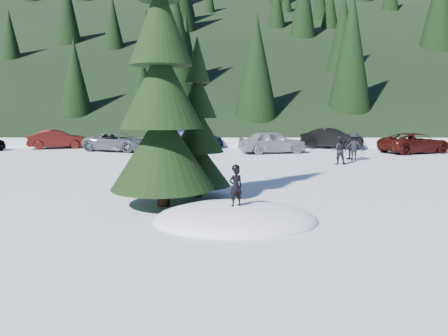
{
  "coord_description": "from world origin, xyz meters",
  "views": [
    {
      "loc": [
        -0.27,
        -11.49,
        3.03
      ],
      "look_at": [
        -0.32,
        2.48,
        1.1
      ],
      "focal_mm": 35.0,
      "sensor_mm": 36.0,
      "label": 1
    }
  ],
  "objects_px": {
    "car_3": "(190,138)",
    "car_6": "(415,143)",
    "car_5": "(332,138)",
    "adult_1": "(351,146)",
    "car_1": "(58,139)",
    "car_2": "(118,142)",
    "adult_0": "(339,150)",
    "spruce_tall": "(162,98)",
    "spruce_short": "(198,136)",
    "car_4": "(272,142)",
    "child_skier": "(236,187)",
    "adult_2": "(354,147)"
  },
  "relations": [
    {
      "from": "adult_2",
      "to": "car_4",
      "type": "bearing_deg",
      "value": -29.06
    },
    {
      "from": "child_skier",
      "to": "adult_0",
      "type": "height_order",
      "value": "adult_0"
    },
    {
      "from": "spruce_short",
      "to": "car_4",
      "type": "bearing_deg",
      "value": 74.37
    },
    {
      "from": "car_2",
      "to": "car_4",
      "type": "xyz_separation_m",
      "value": [
        10.71,
        -1.3,
        0.09
      ]
    },
    {
      "from": "child_skier",
      "to": "car_6",
      "type": "xyz_separation_m",
      "value": [
        12.5,
        18.2,
        -0.31
      ]
    },
    {
      "from": "car_5",
      "to": "adult_1",
      "type": "bearing_deg",
      "value": -165.47
    },
    {
      "from": "spruce_short",
      "to": "car_4",
      "type": "distance_m",
      "value": 15.18
    },
    {
      "from": "spruce_tall",
      "to": "adult_0",
      "type": "bearing_deg",
      "value": 51.49
    },
    {
      "from": "car_3",
      "to": "car_6",
      "type": "distance_m",
      "value": 16.02
    },
    {
      "from": "child_skier",
      "to": "car_1",
      "type": "xyz_separation_m",
      "value": [
        -12.86,
        21.42,
        -0.29
      ]
    },
    {
      "from": "car_1",
      "to": "car_3",
      "type": "bearing_deg",
      "value": -104.62
    },
    {
      "from": "spruce_tall",
      "to": "car_3",
      "type": "distance_m",
      "value": 20.39
    },
    {
      "from": "spruce_tall",
      "to": "car_1",
      "type": "bearing_deg",
      "value": 118.88
    },
    {
      "from": "spruce_tall",
      "to": "car_6",
      "type": "xyz_separation_m",
      "value": [
        14.7,
        16.12,
        -2.64
      ]
    },
    {
      "from": "spruce_short",
      "to": "spruce_tall",
      "type": "bearing_deg",
      "value": -125.54
    },
    {
      "from": "car_2",
      "to": "car_6",
      "type": "relative_size",
      "value": 0.99
    },
    {
      "from": "spruce_short",
      "to": "car_6",
      "type": "xyz_separation_m",
      "value": [
        13.7,
        14.72,
        -1.42
      ]
    },
    {
      "from": "child_skier",
      "to": "adult_0",
      "type": "distance_m",
      "value": 13.5
    },
    {
      "from": "spruce_tall",
      "to": "adult_1",
      "type": "bearing_deg",
      "value": 52.94
    },
    {
      "from": "spruce_short",
      "to": "adult_0",
      "type": "height_order",
      "value": "spruce_short"
    },
    {
      "from": "car_4",
      "to": "car_6",
      "type": "distance_m",
      "value": 9.63
    },
    {
      "from": "car_5",
      "to": "car_4",
      "type": "bearing_deg",
      "value": 145.09
    },
    {
      "from": "adult_0",
      "to": "car_5",
      "type": "xyz_separation_m",
      "value": [
        1.89,
        9.35,
        -0.02
      ]
    },
    {
      "from": "car_1",
      "to": "car_6",
      "type": "distance_m",
      "value": 25.57
    },
    {
      "from": "adult_0",
      "to": "adult_2",
      "type": "height_order",
      "value": "adult_2"
    },
    {
      "from": "car_2",
      "to": "car_6",
      "type": "bearing_deg",
      "value": -74.3
    },
    {
      "from": "car_5",
      "to": "adult_2",
      "type": "bearing_deg",
      "value": -165.02
    },
    {
      "from": "car_1",
      "to": "car_4",
      "type": "height_order",
      "value": "car_4"
    },
    {
      "from": "car_1",
      "to": "car_2",
      "type": "distance_m",
      "value": 5.43
    },
    {
      "from": "car_2",
      "to": "car_3",
      "type": "height_order",
      "value": "car_3"
    },
    {
      "from": "child_skier",
      "to": "adult_1",
      "type": "height_order",
      "value": "adult_1"
    },
    {
      "from": "car_2",
      "to": "car_3",
      "type": "xyz_separation_m",
      "value": [
        4.85,
        2.96,
        0.1
      ]
    },
    {
      "from": "car_5",
      "to": "car_2",
      "type": "bearing_deg",
      "value": 117.42
    },
    {
      "from": "adult_2",
      "to": "car_1",
      "type": "bearing_deg",
      "value": -4.99
    },
    {
      "from": "adult_0",
      "to": "car_1",
      "type": "distance_m",
      "value": 20.85
    },
    {
      "from": "adult_0",
      "to": "car_4",
      "type": "relative_size",
      "value": 0.35
    },
    {
      "from": "spruce_short",
      "to": "car_4",
      "type": "xyz_separation_m",
      "value": [
        4.07,
        14.56,
        -1.34
      ]
    },
    {
      "from": "child_skier",
      "to": "car_1",
      "type": "distance_m",
      "value": 24.98
    },
    {
      "from": "car_1",
      "to": "car_2",
      "type": "height_order",
      "value": "car_1"
    },
    {
      "from": "child_skier",
      "to": "car_4",
      "type": "xyz_separation_m",
      "value": [
        2.87,
        18.04,
        -0.23
      ]
    },
    {
      "from": "spruce_tall",
      "to": "car_5",
      "type": "xyz_separation_m",
      "value": [
        9.92,
        19.44,
        -2.56
      ]
    },
    {
      "from": "adult_0",
      "to": "car_2",
      "type": "xyz_separation_m",
      "value": [
        -13.67,
        7.16,
        -0.11
      ]
    },
    {
      "from": "spruce_short",
      "to": "adult_1",
      "type": "height_order",
      "value": "spruce_short"
    },
    {
      "from": "spruce_tall",
      "to": "adult_0",
      "type": "distance_m",
      "value": 13.14
    },
    {
      "from": "car_6",
      "to": "adult_0",
      "type": "bearing_deg",
      "value": 112.01
    },
    {
      "from": "spruce_tall",
      "to": "child_skier",
      "type": "distance_m",
      "value": 3.82
    },
    {
      "from": "car_3",
      "to": "car_4",
      "type": "distance_m",
      "value": 7.24
    },
    {
      "from": "spruce_short",
      "to": "car_1",
      "type": "relative_size",
      "value": 1.26
    },
    {
      "from": "spruce_short",
      "to": "car_4",
      "type": "relative_size",
      "value": 1.2
    },
    {
      "from": "adult_1",
      "to": "car_4",
      "type": "relative_size",
      "value": 0.35
    }
  ]
}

